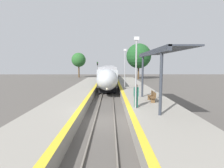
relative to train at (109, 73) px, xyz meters
The scene contains 14 objects.
ground_plane 28.64m from the train, 90.00° to the right, with size 120.00×120.00×0.00m, color #56514C.
rail_left 28.64m from the train, 91.44° to the right, with size 0.08×90.00×0.15m, color slate.
rail_right 28.64m from the train, 88.56° to the right, with size 0.08×90.00×0.15m, color slate.
train is the anchor object (origin of this frame).
platform_right 28.87m from the train, 82.26° to the right, with size 4.42×64.00×0.87m.
platform_left 28.83m from the train, 97.04° to the right, with size 3.70×64.00×0.87m.
platform_bench 25.90m from the train, 80.72° to the right, with size 0.44×1.70×0.89m.
person_waiting 27.83m from the train, 85.05° to the right, with size 0.36×0.24×1.80m.
railway_signal 3.23m from the train, 142.04° to the right, with size 0.28×0.28×4.68m.
lamppost_near 28.13m from the train, 85.23° to the right, with size 0.36×0.20×5.31m.
lamppost_mid 17.95m from the train, 82.49° to the right, with size 0.36×0.20×5.31m.
station_canopy 27.03m from the train, 80.92° to the right, with size 2.02×9.51×4.42m.
background_tree_left 17.63m from the train, 123.73° to the left, with size 4.40×4.40×7.74m.
background_tree_right 12.23m from the train, 44.12° to the left, with size 6.86×6.86×9.88m.
Camera 1 is at (0.45, -12.38, 4.18)m, focal length 28.00 mm.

